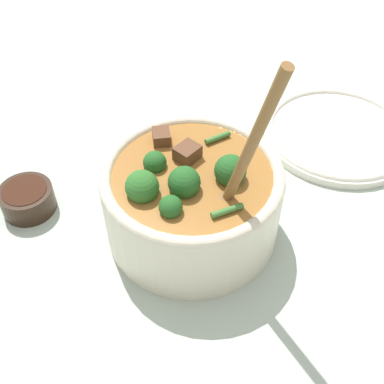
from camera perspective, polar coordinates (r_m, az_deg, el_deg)
The scene contains 4 objects.
ground_plane at distance 0.64m, azimuth 0.00°, elevation -4.33°, with size 4.00×4.00×0.00m, color #ADBCAD.
stew_bowl at distance 0.60m, azimuth -0.01°, elevation -0.54°, with size 0.22×0.22×0.29m.
condiment_bowl at distance 0.69m, azimuth -18.96°, elevation -0.68°, with size 0.07×0.07×0.04m.
empty_plate at distance 0.81m, azimuth 16.94°, elevation 6.73°, with size 0.24×0.24×0.02m.
Camera 1 is at (-0.08, -0.40, 0.49)m, focal length 45.00 mm.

